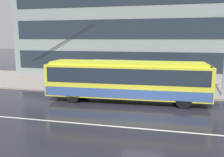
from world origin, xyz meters
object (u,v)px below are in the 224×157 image
Objects in this scene: bus_shelter at (113,67)px; pedestrian_walking_past at (176,78)px; trolleybus at (127,80)px; pedestrian_approaching_curb at (109,76)px; pedestrian_at_shelter at (108,72)px.

pedestrian_walking_past is at bearing 6.00° from bus_shelter.
trolleybus is 4.45m from bus_shelter.
pedestrian_approaching_curb is at bearing 117.78° from trolleybus.
pedestrian_at_shelter is 6.04m from pedestrian_walking_past.
pedestrian_approaching_curb is at bearing -179.36° from pedestrian_walking_past.
pedestrian_walking_past is (6.02, 0.07, 0.00)m from pedestrian_approaching_curb.
pedestrian_approaching_curb is (-0.25, 1.58, -0.61)m from pedestrian_at_shelter.
bus_shelter is (-1.88, 4.02, 0.40)m from trolleybus.
trolleybus is 5.15m from pedestrian_approaching_curb.
trolleybus reaches higher than bus_shelter.
pedestrian_walking_past is at bearing 0.64° from pedestrian_approaching_curb.
pedestrian_at_shelter is at bearing -103.90° from bus_shelter.
pedestrian_at_shelter reaches higher than pedestrian_walking_past.
trolleybus is at bearing -62.22° from pedestrian_approaching_curb.
trolleybus is 3.65m from pedestrian_at_shelter.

